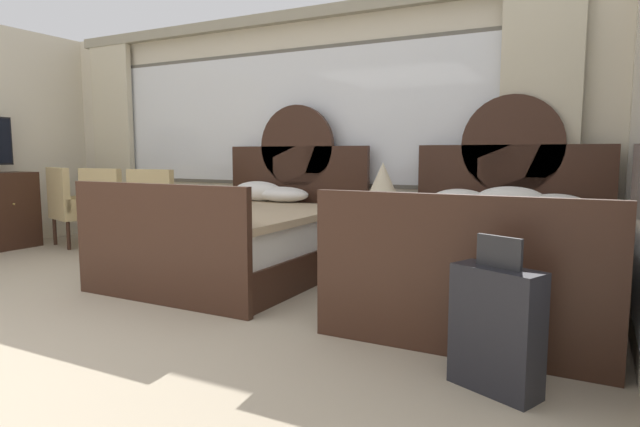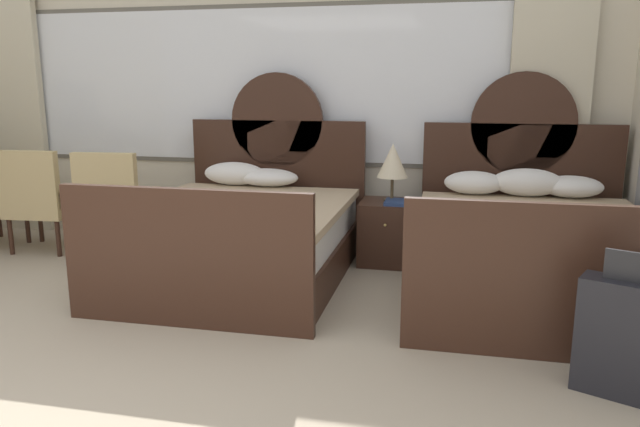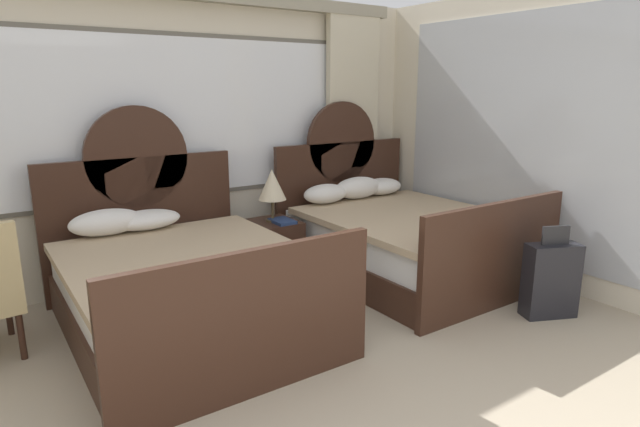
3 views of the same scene
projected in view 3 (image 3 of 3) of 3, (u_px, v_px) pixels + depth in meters
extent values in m
cube|color=beige|center=(101.00, 141.00, 4.57)|extent=(6.74, 0.07, 2.70)
cube|color=#646054|center=(100.00, 120.00, 4.49)|extent=(5.02, 0.02, 1.52)
cube|color=white|center=(100.00, 120.00, 4.48)|extent=(4.94, 0.02, 1.44)
cube|color=beige|center=(352.00, 133.00, 5.94)|extent=(0.68, 0.08, 2.60)
cube|color=beige|center=(581.00, 142.00, 4.51)|extent=(0.07, 4.73, 2.70)
cube|color=#B2B7BC|center=(546.00, 140.00, 4.73)|extent=(0.01, 3.31, 2.27)
cube|color=#382116|center=(188.00, 312.00, 3.97)|extent=(1.61, 2.04, 0.30)
cube|color=white|center=(186.00, 277.00, 3.90)|extent=(1.55, 1.94, 0.27)
cube|color=tan|center=(188.00, 259.00, 3.80)|extent=(1.65, 1.84, 0.06)
cube|color=#382116|center=(143.00, 225.00, 4.70)|extent=(1.69, 0.06, 1.22)
cylinder|color=#382116|center=(137.00, 157.00, 4.56)|extent=(0.89, 0.06, 0.89)
cube|color=#382116|center=(250.00, 325.00, 3.06)|extent=(1.69, 0.06, 0.92)
ellipsoid|color=white|center=(106.00, 222.00, 4.29)|extent=(0.59, 0.29, 0.22)
ellipsoid|color=white|center=(146.00, 220.00, 4.47)|extent=(0.59, 0.33, 0.16)
cube|color=#382116|center=(404.00, 259.00, 5.19)|extent=(1.61, 2.04, 0.30)
cube|color=white|center=(405.00, 232.00, 5.12)|extent=(1.55, 1.94, 0.27)
cube|color=tan|center=(411.00, 217.00, 5.02)|extent=(1.65, 1.84, 0.06)
cube|color=#382116|center=(341.00, 196.00, 5.93)|extent=(1.69, 0.06, 1.22)
cylinder|color=#382116|center=(342.00, 142.00, 5.78)|extent=(0.89, 0.06, 0.89)
cube|color=#382116|center=(494.00, 257.00, 4.28)|extent=(1.69, 0.06, 0.92)
ellipsoid|color=white|center=(325.00, 194.00, 5.48)|extent=(0.50, 0.31, 0.20)
ellipsoid|color=white|center=(358.00, 188.00, 5.71)|extent=(0.58, 0.28, 0.24)
ellipsoid|color=white|center=(381.00, 186.00, 5.93)|extent=(0.51, 0.34, 0.18)
cube|color=#382116|center=(272.00, 249.00, 5.10)|extent=(0.48, 0.48, 0.55)
sphere|color=tan|center=(285.00, 243.00, 4.87)|extent=(0.02, 0.02, 0.02)
cylinder|color=brown|center=(273.00, 220.00, 5.05)|extent=(0.14, 0.14, 0.02)
cylinder|color=brown|center=(273.00, 209.00, 5.03)|extent=(0.03, 0.03, 0.19)
cone|color=beige|center=(272.00, 184.00, 4.97)|extent=(0.27, 0.27, 0.29)
cube|color=navy|center=(282.00, 221.00, 4.99)|extent=(0.18, 0.26, 0.03)
cube|color=tan|center=(11.00, 277.00, 3.66)|extent=(0.10, 0.52, 0.16)
cylinder|color=#382116|center=(9.00, 313.00, 3.90)|extent=(0.04, 0.04, 0.34)
cylinder|color=#382116|center=(21.00, 336.00, 3.55)|extent=(0.04, 0.04, 0.34)
cube|color=black|center=(551.00, 280.00, 4.20)|extent=(0.46, 0.34, 0.60)
cube|color=#232326|center=(556.00, 235.00, 4.11)|extent=(0.22, 0.11, 0.15)
cylinder|color=black|center=(528.00, 314.00, 4.23)|extent=(0.05, 0.04, 0.05)
cylinder|color=black|center=(566.00, 311.00, 4.29)|extent=(0.05, 0.04, 0.05)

